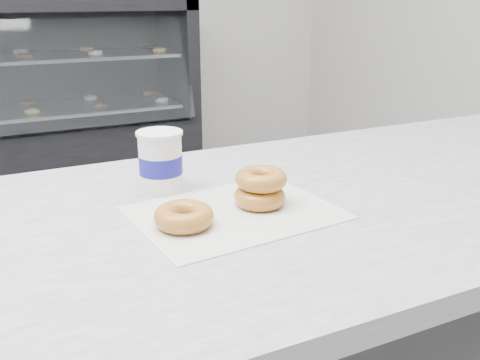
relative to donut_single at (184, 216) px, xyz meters
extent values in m
cube|color=silver|center=(-0.22, 0.03, -0.04)|extent=(3.06, 0.76, 0.04)
cube|color=black|center=(-0.22, 2.73, -0.67)|extent=(2.40, 0.70, 0.50)
cube|color=black|center=(0.94, 2.73, -0.04)|extent=(0.08, 0.70, 0.75)
cube|color=silver|center=(0.10, 0.02, -0.02)|extent=(0.36, 0.29, 0.00)
torus|color=#C07235|center=(0.00, 0.00, 0.00)|extent=(0.11, 0.11, 0.03)
torus|color=#C07235|center=(0.15, 0.03, 0.00)|extent=(0.09, 0.09, 0.03)
torus|color=#C07235|center=(0.16, 0.03, 0.03)|extent=(0.13, 0.13, 0.03)
cylinder|color=white|center=(0.02, 0.18, 0.04)|extent=(0.10, 0.10, 0.12)
cylinder|color=white|center=(0.02, 0.18, 0.10)|extent=(0.09, 0.09, 0.01)
cylinder|color=navy|center=(0.02, 0.18, 0.03)|extent=(0.11, 0.11, 0.04)
camera|label=1|loc=(-0.27, -0.76, 0.34)|focal=40.00mm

